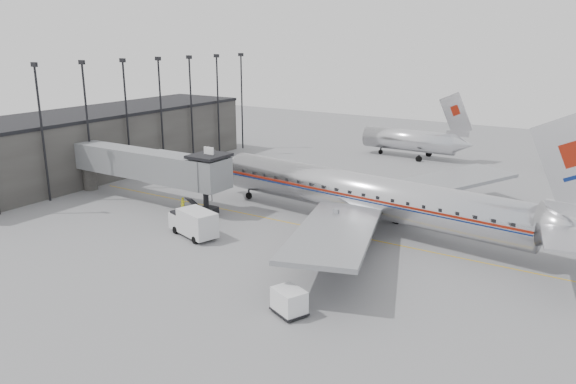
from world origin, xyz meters
name	(u,v)px	position (x,y,z in m)	size (l,w,h in m)	color
ground	(259,242)	(0.00, 0.00, 0.00)	(160.00, 160.00, 0.00)	slate
terminal	(96,143)	(-34.00, 10.00, 4.00)	(12.00, 46.00, 8.00)	#373432
apron_line	(321,229)	(3.00, 6.00, 0.01)	(0.15, 60.00, 0.01)	gold
jet_bridge	(154,167)	(-16.66, 3.67, 4.18)	(21.00, 6.20, 7.10)	slate
floodlight_masts	(144,112)	(-27.50, 13.00, 8.36)	(0.90, 42.25, 15.25)	black
distant_aircraft_near	(410,140)	(-1.79, 42.00, 2.73)	(16.39, 3.20, 10.26)	silver
airliner	(371,196)	(6.80, 8.91, 3.22)	(40.47, 37.33, 12.81)	silver
service_van	(193,222)	(-6.07, -1.98, 1.37)	(5.90, 3.65, 2.60)	silver
baggage_cart_navy	(336,241)	(6.76, 2.00, 0.87)	(2.55, 2.28, 1.64)	black
baggage_cart_white	(289,301)	(9.54, -10.00, 0.96)	(2.80, 2.52, 1.80)	white
ramp_worker	(183,205)	(-12.00, 3.00, 0.78)	(0.57, 0.38, 1.57)	yellow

